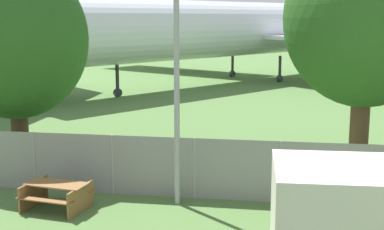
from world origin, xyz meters
TOP-DOWN VIEW (x-y plane):
  - perimeter_fence at (-0.00, 10.27)m, footprint 56.07×0.07m
  - airplane at (2.12, 40.69)m, footprint 35.10×42.06m
  - picnic_bench_near_cabin at (-1.18, 8.74)m, footprint 1.95×1.66m
  - tree_near_hangar at (-4.34, 12.89)m, footprint 5.20×5.20m
  - tree_behind_benches at (7.62, 12.65)m, footprint 5.14×5.14m
  - light_mast at (2.13, 9.72)m, footprint 0.44×0.44m

SIDE VIEW (x-z plane):
  - picnic_bench_near_cabin at x=-1.18m, z-range 0.09..0.85m
  - perimeter_fence at x=0.00m, z-range 0.00..1.86m
  - airplane at x=2.12m, z-range -2.27..10.97m
  - tree_near_hangar at x=-4.34m, z-range 0.87..8.36m
  - light_mast at x=2.13m, z-range 0.86..8.62m
  - tree_behind_benches at x=7.62m, z-range 1.25..9.46m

